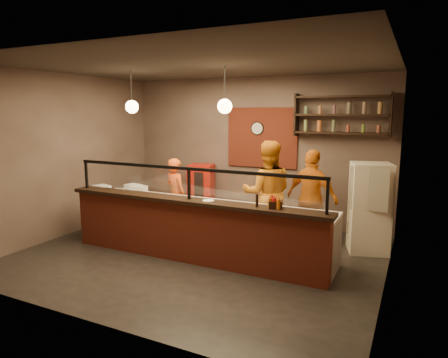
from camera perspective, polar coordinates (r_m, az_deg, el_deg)
The scene contains 29 objects.
floor at distance 7.08m, azimuth -3.59°, elevation -10.80°, with size 6.00×6.00×0.00m, color black.
ceiling at distance 6.67m, azimuth -3.89°, elevation 15.91°, with size 6.00×6.00×0.00m, color #3A332D.
wall_back at distance 8.93m, azimuth 4.26°, elevation 4.04°, with size 6.00×6.00×0.00m, color #6E5A50.
wall_left at distance 8.57m, azimuth -21.46°, elevation 3.16°, with size 5.00×5.00×0.00m, color #6E5A50.
wall_right at distance 5.83m, azimuth 22.83°, elevation 0.29°, with size 5.00×5.00×0.00m, color #6E5A50.
wall_front at distance 4.71m, azimuth -18.97°, elevation -1.55°, with size 6.00×6.00×0.00m, color #6E5A50.
brick_patch at distance 8.81m, azimuth 5.42°, elevation 5.91°, with size 1.60×0.04×1.30m, color #993621.
service_counter at distance 6.67m, azimuth -4.91°, elevation -7.57°, with size 4.60×0.25×1.00m, color #993621.
counter_ledge at distance 6.53m, azimuth -4.98°, elevation -3.13°, with size 4.70×0.37×0.06m, color black.
worktop_cabinet at distance 7.11m, azimuth -2.82°, elevation -7.09°, with size 4.60×0.75×0.85m, color gray.
worktop at distance 6.99m, azimuth -2.85°, elevation -3.55°, with size 4.60×0.75×0.05m, color silver.
sneeze_guard at distance 6.47m, azimuth -5.03°, elevation -0.18°, with size 4.50×0.05×0.52m.
wall_shelving at distance 8.19m, azimuth 16.43°, elevation 8.78°, with size 1.84×0.28×0.85m.
wall_clock at distance 8.82m, azimuth 4.81°, elevation 7.22°, with size 0.30×0.30×0.04m, color black.
pendant_left at distance 7.64m, azimuth -13.02°, elevation 10.03°, with size 0.24×0.24×0.77m.
pendant_right at distance 6.62m, azimuth 0.11°, elevation 10.36°, with size 0.24×0.24×0.77m.
cook_left at distance 8.30m, azimuth -6.88°, elevation -2.28°, with size 0.56×0.37×1.53m, color #ED5416.
cook_mid at distance 7.46m, azimuth 6.22°, elevation -1.99°, with size 0.94×0.74×1.94m, color #C46F12.
cook_right at distance 7.53m, azimuth 12.44°, elevation -2.65°, with size 1.05×0.44×1.79m, color orange.
fridge at distance 7.48m, azimuth 20.06°, elevation -3.91°, with size 0.66×0.62×1.58m, color #EEE7C9.
red_cooler at distance 9.25m, azimuth -3.26°, elevation -1.81°, with size 0.54×0.50×1.27m, color #B1160B.
pizza_dough at distance 7.01m, azimuth -4.16°, elevation -3.28°, with size 0.45×0.45×0.01m, color beige.
prep_tub_a at distance 7.86m, azimuth -12.12°, elevation -1.54°, with size 0.29×0.23×0.15m, color silver.
prep_tub_b at distance 8.06m, azimuth -12.81°, elevation -1.28°, with size 0.30×0.24×0.15m, color silver.
prep_tub_c at distance 8.06m, azimuth -17.08°, elevation -1.44°, with size 0.32×0.25×0.16m, color white.
rolling_pin at distance 7.81m, azimuth -11.98°, elevation -1.94°, with size 0.06×0.06×0.35m, color yellow.
condiment_caddy at distance 5.94m, azimuth 7.31°, elevation -3.63°, with size 0.20×0.15×0.11m, color black.
pepper_mill at distance 5.99m, azimuth 4.73°, elevation -3.06°, with size 0.04×0.04×0.19m, color black.
small_plate at distance 6.37m, azimuth -2.27°, elevation -3.10°, with size 0.18×0.18×0.01m, color white.
Camera 1 is at (3.29, -5.75, 2.48)m, focal length 32.00 mm.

